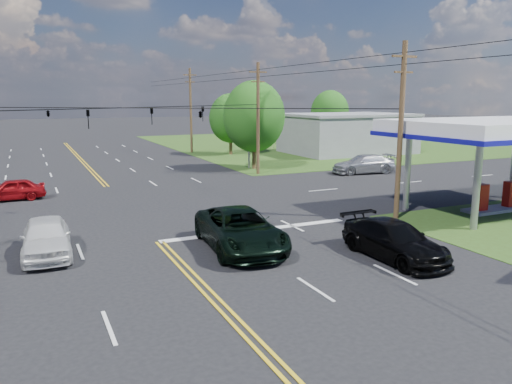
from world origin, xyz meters
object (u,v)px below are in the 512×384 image
tree_right_a (254,116)px  pole_se (401,129)px  suv_black (394,240)px  tree_right_b (230,118)px  gas_canopy (502,131)px  pole_ne (258,117)px  pickup_white (46,237)px  pickup_dkgreen (240,230)px  tree_far_r (330,112)px  retail_ne (347,134)px  pole_right_far (191,110)px

tree_right_a → pole_se: bearing=-92.7°
suv_black → tree_right_a: bearing=76.9°
tree_right_b → suv_black: 39.41m
gas_canopy → pole_se: 6.58m
pole_se → pole_ne: (0.00, 18.00, 0.00)m
suv_black → pickup_white: pickup_white is taller
tree_right_a → pickup_dkgreen: (-11.00, -22.53, -3.99)m
tree_right_a → tree_right_b: (2.50, 12.00, -0.65)m
tree_far_r → suv_black: tree_far_r is taller
retail_ne → pole_ne: 20.43m
pole_ne → suv_black: 24.22m
pole_right_far → tree_far_r: (21.00, 2.00, -0.62)m
pickup_white → pickup_dkgreen: bearing=-15.4°
tree_right_b → pickup_white: (-21.30, -32.00, -3.40)m
tree_right_a → suv_black: tree_right_a is taller
gas_canopy → pickup_dkgreen: size_ratio=1.92×
tree_right_b → suv_black: tree_right_b is taller
retail_ne → suv_black: bearing=-122.2°
tree_right_b → tree_far_r: 18.50m
tree_far_r → pickup_dkgreen: (-31.00, -40.53, -3.66)m
pole_ne → gas_canopy: bearing=-71.1°
pole_right_far → tree_right_b: size_ratio=1.41×
pickup_dkgreen → pole_ne: bearing=68.3°
gas_canopy → tree_right_a: 22.68m
pickup_white → tree_right_a: bearing=49.3°
gas_canopy → retail_ne: bearing=70.7°
pole_right_far → pickup_dkgreen: pole_right_far is taller
pole_se → pole_right_far: (0.00, 37.00, 0.25)m
gas_canopy → pole_right_far: pole_right_far is taller
pole_right_far → suv_black: bearing=-96.3°
gas_canopy → pickup_white: size_ratio=2.54×
gas_canopy → pickup_dkgreen: gas_canopy is taller
gas_canopy → suv_black: size_ratio=2.30×
retail_ne → tree_right_b: size_ratio=1.98×
pole_se → tree_far_r: bearing=61.7°
retail_ne → tree_far_r: 11.02m
suv_black → gas_canopy: bearing=20.5°
tree_right_b → tree_far_r: size_ratio=0.93×
pole_ne → tree_right_a: 3.16m
pickup_dkgreen → retail_ne: bearing=53.9°
pole_se → suv_black: size_ratio=1.79×
pole_ne → tree_right_b: pole_ne is taller
pole_se → suv_black: pole_se is taller
tree_right_a → tree_right_b: size_ratio=1.15×
pickup_dkgreen → pole_right_far: bearing=80.9°
pole_right_far → tree_far_r: size_ratio=1.31×
gas_canopy → pickup_white: 24.69m
pole_ne → pole_right_far: pole_right_far is taller
pickup_dkgreen → suv_black: (5.31, -3.87, -0.11)m
retail_ne → pole_right_far: bearing=154.8°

